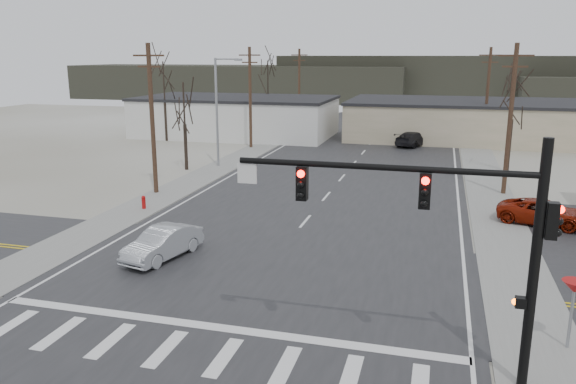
{
  "coord_description": "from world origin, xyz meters",
  "views": [
    {
      "loc": [
        7.12,
        -21.72,
        9.27
      ],
      "look_at": [
        -0.04,
        4.45,
        2.6
      ],
      "focal_mm": 35.0,
      "sensor_mm": 36.0,
      "label": 1
    }
  ],
  "objects_px": {
    "car_parked_red": "(544,213)",
    "traffic_signal_mast": "(464,226)",
    "car_far_a": "(413,139)",
    "fire_hydrant": "(144,202)",
    "sedan_crossing": "(163,243)",
    "car_far_b": "(378,116)"
  },
  "relations": [
    {
      "from": "fire_hydrant",
      "to": "sedan_crossing",
      "type": "bearing_deg",
      "value": -55.1
    },
    {
      "from": "traffic_signal_mast",
      "to": "sedan_crossing",
      "type": "xyz_separation_m",
      "value": [
        -12.9,
        6.75,
        -3.91
      ]
    },
    {
      "from": "traffic_signal_mast",
      "to": "fire_hydrant",
      "type": "distance_m",
      "value": 23.39
    },
    {
      "from": "traffic_signal_mast",
      "to": "sedan_crossing",
      "type": "bearing_deg",
      "value": 152.36
    },
    {
      "from": "fire_hydrant",
      "to": "sedan_crossing",
      "type": "height_order",
      "value": "sedan_crossing"
    },
    {
      "from": "sedan_crossing",
      "to": "car_far_b",
      "type": "height_order",
      "value": "sedan_crossing"
    },
    {
      "from": "traffic_signal_mast",
      "to": "car_far_b",
      "type": "bearing_deg",
      "value": 98.37
    },
    {
      "from": "fire_hydrant",
      "to": "car_far_a",
      "type": "distance_m",
      "value": 32.65
    },
    {
      "from": "sedan_crossing",
      "to": "car_parked_red",
      "type": "bearing_deg",
      "value": 43.06
    },
    {
      "from": "car_far_a",
      "to": "car_parked_red",
      "type": "bearing_deg",
      "value": 132.42
    },
    {
      "from": "fire_hydrant",
      "to": "car_parked_red",
      "type": "xyz_separation_m",
      "value": [
        23.16,
        2.96,
        0.26
      ]
    },
    {
      "from": "car_far_a",
      "to": "car_far_b",
      "type": "height_order",
      "value": "car_far_a"
    },
    {
      "from": "fire_hydrant",
      "to": "traffic_signal_mast",
      "type": "bearing_deg",
      "value": -38.13
    },
    {
      "from": "fire_hydrant",
      "to": "sedan_crossing",
      "type": "relative_size",
      "value": 0.2
    },
    {
      "from": "sedan_crossing",
      "to": "car_far_b",
      "type": "relative_size",
      "value": 1.2
    },
    {
      "from": "car_far_a",
      "to": "car_far_b",
      "type": "relative_size",
      "value": 1.43
    },
    {
      "from": "car_parked_red",
      "to": "traffic_signal_mast",
      "type": "bearing_deg",
      "value": -178.25
    },
    {
      "from": "car_far_a",
      "to": "car_far_b",
      "type": "xyz_separation_m",
      "value": [
        -6.22,
        22.33,
        -0.13
      ]
    },
    {
      "from": "traffic_signal_mast",
      "to": "sedan_crossing",
      "type": "distance_m",
      "value": 15.08
    },
    {
      "from": "traffic_signal_mast",
      "to": "car_far_b",
      "type": "xyz_separation_m",
      "value": [
        -9.66,
        65.7,
        -4.01
      ]
    },
    {
      "from": "car_parked_red",
      "to": "fire_hydrant",
      "type": "bearing_deg",
      "value": 115.47
    },
    {
      "from": "traffic_signal_mast",
      "to": "car_far_a",
      "type": "height_order",
      "value": "traffic_signal_mast"
    }
  ]
}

